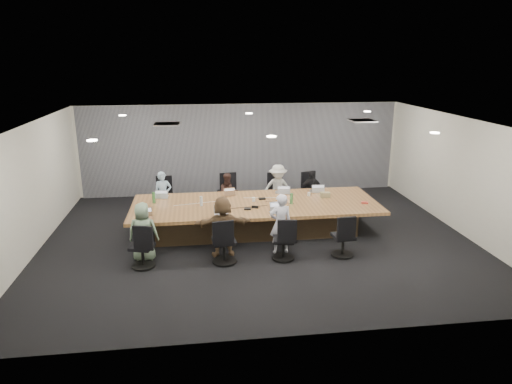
{
  "coord_description": "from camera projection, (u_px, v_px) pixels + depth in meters",
  "views": [
    {
      "loc": [
        -1.37,
        -10.05,
        4.18
      ],
      "look_at": [
        0.0,
        0.4,
        1.05
      ],
      "focal_mm": 32.0,
      "sensor_mm": 36.0,
      "label": 1
    }
  ],
  "objects": [
    {
      "name": "chair_7",
      "position": [
        343.0,
        240.0,
        9.87
      ],
      "size": [
        0.55,
        0.55,
        0.76
      ],
      "primitive_type": null,
      "rotation": [
        0.0,
        0.0,
        0.08
      ],
      "color": "black",
      "rests_on": "ground"
    },
    {
      "name": "person_4",
      "position": [
        143.0,
        232.0,
        9.6
      ],
      "size": [
        0.65,
        0.44,
        1.28
      ],
      "primitive_type": "imported",
      "rotation": [
        0.0,
        0.0,
        3.09
      ],
      "color": "gray",
      "rests_on": "ground"
    },
    {
      "name": "wall_back",
      "position": [
        241.0,
        149.0,
        14.31
      ],
      "size": [
        10.0,
        0.0,
        2.8
      ],
      "primitive_type": "cube",
      "rotation": [
        1.57,
        0.0,
        0.0
      ],
      "color": "beige",
      "rests_on": "ground"
    },
    {
      "name": "laptop_2",
      "position": [
        282.0,
        192.0,
        12.03
      ],
      "size": [
        0.36,
        0.28,
        0.02
      ],
      "primitive_type": "cube",
      "rotation": [
        0.0,
        0.0,
        2.96
      ],
      "color": "#B2B2B7",
      "rests_on": "conference_table"
    },
    {
      "name": "person_5",
      "position": [
        223.0,
        227.0,
        9.8
      ],
      "size": [
        1.27,
        0.46,
        1.35
      ],
      "primitive_type": "imported",
      "rotation": [
        0.0,
        0.0,
        3.19
      ],
      "color": "brown",
      "rests_on": "ground"
    },
    {
      "name": "wall_right",
      "position": [
        461.0,
        175.0,
        11.13
      ],
      "size": [
        0.0,
        8.0,
        2.8
      ],
      "primitive_type": "cube",
      "rotation": [
        1.57,
        0.0,
        -1.57
      ],
      "color": "beige",
      "rests_on": "ground"
    },
    {
      "name": "chair_2",
      "position": [
        276.0,
        195.0,
        12.98
      ],
      "size": [
        0.58,
        0.58,
        0.81
      ],
      "primitive_type": null,
      "rotation": [
        0.0,
        0.0,
        3.2
      ],
      "color": "black",
      "rests_on": "ground"
    },
    {
      "name": "wall_front",
      "position": [
        295.0,
        254.0,
        6.71
      ],
      "size": [
        10.0,
        0.0,
        2.8
      ],
      "primitive_type": "cube",
      "rotation": [
        -1.57,
        0.0,
        0.0
      ],
      "color": "beige",
      "rests_on": "ground"
    },
    {
      "name": "chair_0",
      "position": [
        164.0,
        199.0,
        12.6
      ],
      "size": [
        0.56,
        0.56,
        0.82
      ],
      "primitive_type": null,
      "rotation": [
        0.0,
        0.0,
        3.13
      ],
      "color": "black",
      "rests_on": "ground"
    },
    {
      "name": "mic_left",
      "position": [
        247.0,
        209.0,
        10.69
      ],
      "size": [
        0.17,
        0.12,
        0.03
      ],
      "primitive_type": "cube",
      "rotation": [
        0.0,
        0.0,
        -0.07
      ],
      "color": "black",
      "rests_on": "conference_table"
    },
    {
      "name": "chair_1",
      "position": [
        228.0,
        195.0,
        12.8
      ],
      "size": [
        0.67,
        0.67,
        0.88
      ],
      "primitive_type": null,
      "rotation": [
        0.0,
        0.0,
        3.28
      ],
      "color": "black",
      "rests_on": "ground"
    },
    {
      "name": "cup_white_near",
      "position": [
        309.0,
        194.0,
        11.74
      ],
      "size": [
        0.1,
        0.1,
        0.1
      ],
      "primitive_type": "cylinder",
      "rotation": [
        0.0,
        0.0,
        -0.38
      ],
      "color": "white",
      "rests_on": "conference_table"
    },
    {
      "name": "laptop_6",
      "position": [
        276.0,
        213.0,
        10.46
      ],
      "size": [
        0.31,
        0.23,
        0.02
      ],
      "primitive_type": "cube",
      "rotation": [
        0.0,
        0.0,
        0.12
      ],
      "color": "#B2B2B7",
      "rests_on": "conference_table"
    },
    {
      "name": "canvas_bag",
      "position": [
        325.0,
        195.0,
        11.61
      ],
      "size": [
        0.25,
        0.15,
        0.13
      ],
      "primitive_type": "cube",
      "rotation": [
        0.0,
        0.0,
        -0.02
      ],
      "color": "#94875B",
      "rests_on": "conference_table"
    },
    {
      "name": "person_3",
      "position": [
        311.0,
        191.0,
        12.72
      ],
      "size": [
        0.72,
        0.38,
        1.17
      ],
      "primitive_type": "imported",
      "rotation": [
        0.0,
        0.0,
        6.42
      ],
      "color": "black",
      "rests_on": "ground"
    },
    {
      "name": "bottle_clear",
      "position": [
        201.0,
        201.0,
        10.93
      ],
      "size": [
        0.08,
        0.08,
        0.23
      ],
      "primitive_type": "cylinder",
      "rotation": [
        0.0,
        0.0,
        -0.1
      ],
      "color": "silver",
      "rests_on": "conference_table"
    },
    {
      "name": "laptop_1",
      "position": [
        230.0,
        194.0,
        11.86
      ],
      "size": [
        0.32,
        0.25,
        0.02
      ],
      "primitive_type": "cube",
      "rotation": [
        0.0,
        0.0,
        3.32
      ],
      "color": "#8C6647",
      "rests_on": "conference_table"
    },
    {
      "name": "laptop_3",
      "position": [
        316.0,
        191.0,
        12.15
      ],
      "size": [
        0.34,
        0.24,
        0.02
      ],
      "primitive_type": "cube",
      "rotation": [
        0.0,
        0.0,
        3.1
      ],
      "color": "#B2B2B7",
      "rests_on": "conference_table"
    },
    {
      "name": "person_6",
      "position": [
        281.0,
        224.0,
        9.95
      ],
      "size": [
        0.52,
        0.36,
        1.36
      ],
      "primitive_type": "imported",
      "rotation": [
        0.0,
        0.0,
        3.22
      ],
      "color": "silver",
      "rests_on": "ground"
    },
    {
      "name": "cup_white_far",
      "position": [
        254.0,
        199.0,
        11.29
      ],
      "size": [
        0.09,
        0.09,
        0.1
      ],
      "primitive_type": "cylinder",
      "rotation": [
        0.0,
        0.0,
        0.12
      ],
      "color": "white",
      "rests_on": "conference_table"
    },
    {
      "name": "person_2",
      "position": [
        278.0,
        189.0,
        12.57
      ],
      "size": [
        0.88,
        0.51,
        1.36
      ],
      "primitive_type": "imported",
      "rotation": [
        0.0,
        0.0,
        6.28
      ],
      "color": "#ADB1AC",
      "rests_on": "ground"
    },
    {
      "name": "person_1",
      "position": [
        229.0,
        194.0,
        12.43
      ],
      "size": [
        0.63,
        0.53,
        1.16
      ],
      "primitive_type": "imported",
      "rotation": [
        0.0,
        0.0,
        6.46
      ],
      "color": "#37221E",
      "rests_on": "ground"
    },
    {
      "name": "conference_table",
      "position": [
        255.0,
        216.0,
        11.27
      ],
      "size": [
        6.0,
        2.2,
        0.74
      ],
      "color": "#402F1E",
      "rests_on": "ground"
    },
    {
      "name": "bottle_green_right",
      "position": [
        291.0,
        199.0,
        11.07
      ],
      "size": [
        0.08,
        0.08,
        0.27
      ],
      "primitive_type": "cylinder",
      "rotation": [
        0.0,
        0.0,
        0.01
      ],
      "color": "#3C7A3E",
      "rests_on": "conference_table"
    },
    {
      "name": "curtain",
      "position": [
        241.0,
        149.0,
        14.24
      ],
      "size": [
        9.8,
        0.04,
        2.8
      ],
      "primitive_type": "cube",
      "color": "gray",
      "rests_on": "ground"
    },
    {
      "name": "bottle_green_left",
      "position": [
        154.0,
        198.0,
        11.14
      ],
      "size": [
        0.1,
        0.1,
        0.27
      ],
      "primitive_type": "cylinder",
      "rotation": [
        0.0,
        0.0,
        0.42
      ],
      "color": "#3C7A3E",
      "rests_on": "conference_table"
    },
    {
      "name": "snack_packet",
      "position": [
        365.0,
        203.0,
        11.14
      ],
      "size": [
        0.19,
        0.16,
        0.04
      ],
      "primitive_type": "cube",
      "rotation": [
        0.0,
        0.0,
        -0.35
      ],
      "color": "#C23B2C",
      "rests_on": "conference_table"
    },
    {
      "name": "laptop_0",
      "position": [
        162.0,
        197.0,
        11.64
      ],
      "size": [
        0.34,
        0.25,
        0.02
      ],
      "primitive_type": "cube",
      "rotation": [
        0.0,
        0.0,
        3.03
      ],
      "color": "#B2B2B7",
      "rests_on": "conference_table"
    },
    {
      "name": "chair_3",
      "position": [
        308.0,
        194.0,
        13.1
      ],
      "size": [
        0.67,
        0.67,
        0.81
      ],
      "primitive_type": null,
      "rotation": [
        0.0,
        0.0,
        3.39
      ],
      "color": "black",
      "rests_on": "ground"
    },
    {
      "name": "chair_6",
      "position": [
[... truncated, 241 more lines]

